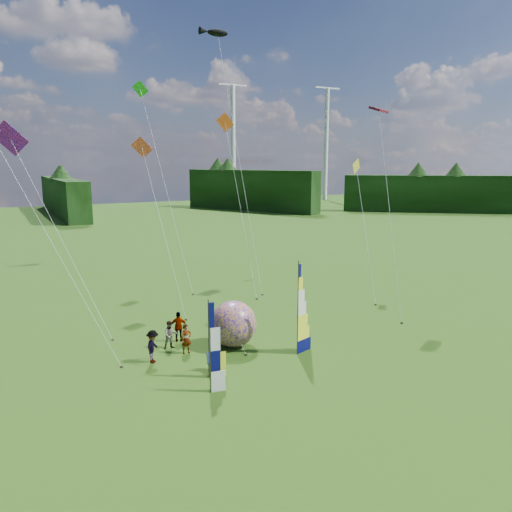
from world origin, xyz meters
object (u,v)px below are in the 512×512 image
spectator_b (170,335)px  camp_chair (214,363)px  side_banner_left (209,341)px  spectator_a (186,339)px  side_banner_far (210,362)px  spectator_d (179,327)px  spectator_c (153,347)px  kite_whale (238,147)px  bol_inflatable (233,324)px  feather_banner_main (298,310)px

spectator_b → camp_chair: bearing=-72.9°
side_banner_left → spectator_a: 3.77m
side_banner_far → spectator_d: size_ratio=1.67×
side_banner_far → spectator_c: 4.96m
side_banner_far → spectator_d: (1.00, 7.10, -0.61)m
kite_whale → camp_chair: bearing=-115.2°
side_banner_far → camp_chair: size_ratio=2.99×
bol_inflatable → kite_whale: kite_whale is taller
feather_banner_main → camp_chair: bearing=161.7°
feather_banner_main → camp_chair: feather_banner_main is taller
spectator_a → spectator_b: bearing=106.2°
camp_chair → spectator_c: bearing=123.0°
spectator_d → feather_banner_main: bearing=158.9°
camp_chair → spectator_d: bearing=82.5°
spectator_a → kite_whale: kite_whale is taller
spectator_a → camp_chair: size_ratio=1.66×
spectator_b → spectator_c: bearing=-129.2°
feather_banner_main → side_banner_left: 5.58m
feather_banner_main → spectator_c: bearing=141.7°
spectator_b → spectator_d: 1.19m
feather_banner_main → kite_whale: (4.91, 17.10, 9.18)m
side_banner_far → spectator_b: size_ratio=1.87×
side_banner_left → spectator_b: side_banner_left is taller
bol_inflatable → spectator_b: (-3.33, 1.39, -0.54)m
side_banner_far → camp_chair: 2.52m
spectator_a → spectator_c: spectator_c is taller
spectator_a → spectator_b: size_ratio=1.04×
spectator_c → kite_whale: (12.30, 14.39, 10.85)m
side_banner_left → kite_whale: bearing=68.9°
spectator_c → kite_whale: kite_whale is taller
spectator_a → camp_chair: 3.09m
spectator_c → bol_inflatable: bearing=-54.3°
spectator_a → spectator_d: bearing=73.2°
side_banner_far → spectator_b: (0.17, 6.25, -0.70)m
kite_whale → spectator_d: bearing=-124.8°
feather_banner_main → spectator_d: bearing=116.9°
kite_whale → side_banner_left: bearing=-115.7°
side_banner_far → kite_whale: size_ratio=0.13×
spectator_b → spectator_c: spectator_c is taller
spectator_c → feather_banner_main: bearing=-75.9°
bol_inflatable → camp_chair: bearing=-130.9°
spectator_b → kite_whale: bearing=55.1°
side_banner_far → side_banner_left: bearing=77.8°
spectator_b → kite_whale: 20.05m
side_banner_far → spectator_a: bearing=90.6°
feather_banner_main → side_banner_far: feather_banner_main is taller
spectator_b → kite_whale: (10.82, 12.88, 10.92)m
spectator_c → kite_whale: 21.82m
feather_banner_main → side_banner_left: bearing=167.5°
side_banner_left → side_banner_far: 1.65m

